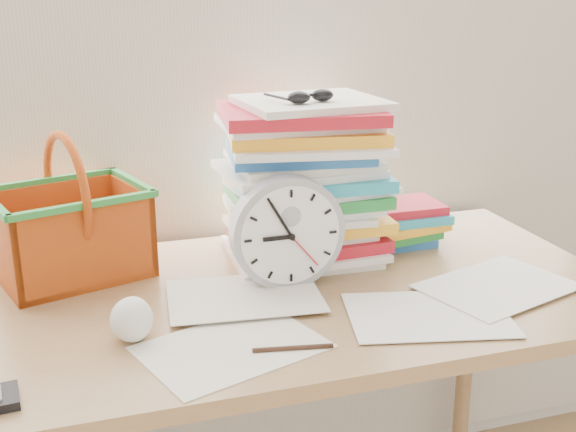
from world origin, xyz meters
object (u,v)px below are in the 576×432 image
object	(u,v)px
desk	(272,326)
book_stack	(397,224)
paper_stack	(305,180)
clock	(287,232)
basket	(68,207)

from	to	relation	value
desk	book_stack	world-z (taller)	book_stack
desk	paper_stack	xyz separation A→B (m)	(0.12, 0.17, 0.25)
desk	clock	size ratio (longest dim) A/B	6.16
basket	clock	bearing A→B (deg)	-41.93
clock	book_stack	bearing A→B (deg)	26.28
clock	paper_stack	bearing A→B (deg)	59.41
paper_stack	book_stack	distance (m)	0.26
desk	clock	xyz separation A→B (m)	(0.04, 0.02, 0.19)
desk	clock	bearing A→B (deg)	28.14
desk	paper_stack	distance (m)	0.32
desk	book_stack	xyz separation A→B (m)	(0.35, 0.18, 0.12)
paper_stack	book_stack	world-z (taller)	paper_stack
desk	basket	world-z (taller)	basket
desk	clock	distance (m)	0.19
paper_stack	book_stack	xyz separation A→B (m)	(0.23, 0.01, -0.13)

